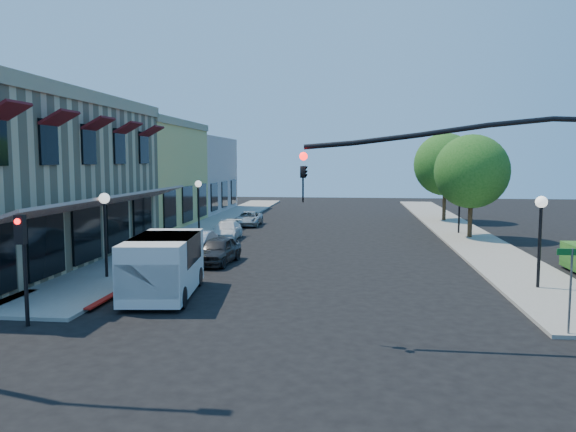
# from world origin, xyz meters

# --- Properties ---
(ground) EXTENTS (120.00, 120.00, 0.00)m
(ground) POSITION_xyz_m (0.00, 0.00, 0.00)
(ground) COLOR black
(ground) RESTS_ON ground
(sidewalk_left) EXTENTS (3.50, 50.00, 0.12)m
(sidewalk_left) POSITION_xyz_m (-8.75, 27.00, 0.06)
(sidewalk_left) COLOR gray
(sidewalk_left) RESTS_ON ground
(sidewalk_right) EXTENTS (3.50, 50.00, 0.12)m
(sidewalk_right) POSITION_xyz_m (8.75, 27.00, 0.06)
(sidewalk_right) COLOR gray
(sidewalk_right) RESTS_ON ground
(curb_red_strip) EXTENTS (0.25, 10.00, 0.06)m
(curb_red_strip) POSITION_xyz_m (-6.90, 8.00, 0.00)
(curb_red_strip) COLOR maroon
(curb_red_strip) RESTS_ON ground
(yellow_stucco_building) EXTENTS (10.00, 12.00, 7.60)m
(yellow_stucco_building) POSITION_xyz_m (-15.50, 26.00, 3.80)
(yellow_stucco_building) COLOR #DFC164
(yellow_stucco_building) RESTS_ON ground
(pink_stucco_building) EXTENTS (10.00, 12.00, 7.00)m
(pink_stucco_building) POSITION_xyz_m (-15.50, 38.00, 3.50)
(pink_stucco_building) COLOR beige
(pink_stucco_building) RESTS_ON ground
(street_tree_a) EXTENTS (4.56, 4.56, 6.48)m
(street_tree_a) POSITION_xyz_m (8.80, 22.00, 4.19)
(street_tree_a) COLOR black
(street_tree_a) RESTS_ON ground
(street_tree_b) EXTENTS (4.94, 4.94, 7.02)m
(street_tree_b) POSITION_xyz_m (8.80, 32.00, 4.54)
(street_tree_b) COLOR black
(street_tree_b) RESTS_ON ground
(signal_mast_arm) EXTENTS (8.01, 0.39, 6.00)m
(signal_mast_arm) POSITION_xyz_m (5.86, 1.50, 4.09)
(signal_mast_arm) COLOR black
(signal_mast_arm) RESTS_ON ground
(secondary_signal) EXTENTS (0.28, 0.42, 3.32)m
(secondary_signal) POSITION_xyz_m (-8.00, 1.41, 2.32)
(secondary_signal) COLOR black
(secondary_signal) RESTS_ON ground
(street_name_sign) EXTENTS (0.80, 0.06, 2.50)m
(street_name_sign) POSITION_xyz_m (7.50, 2.20, 1.70)
(street_name_sign) COLOR #595B5E
(street_name_sign) RESTS_ON ground
(lamppost_left_near) EXTENTS (0.44, 0.44, 3.57)m
(lamppost_left_near) POSITION_xyz_m (-8.50, 8.00, 2.74)
(lamppost_left_near) COLOR black
(lamppost_left_near) RESTS_ON ground
(lamppost_left_far) EXTENTS (0.44, 0.44, 3.57)m
(lamppost_left_far) POSITION_xyz_m (-8.50, 22.00, 2.74)
(lamppost_left_far) COLOR black
(lamppost_left_far) RESTS_ON ground
(lamppost_right_near) EXTENTS (0.44, 0.44, 3.57)m
(lamppost_right_near) POSITION_xyz_m (8.50, 8.00, 2.74)
(lamppost_right_near) COLOR black
(lamppost_right_near) RESTS_ON ground
(lamppost_right_far) EXTENTS (0.44, 0.44, 3.57)m
(lamppost_right_far) POSITION_xyz_m (8.50, 24.00, 2.74)
(lamppost_right_far) COLOR black
(lamppost_right_far) RESTS_ON ground
(white_van) EXTENTS (2.64, 5.10, 2.17)m
(white_van) POSITION_xyz_m (-5.19, 5.44, 1.25)
(white_van) COLOR silver
(white_van) RESTS_ON ground
(parked_car_a) EXTENTS (1.82, 3.84, 1.27)m
(parked_car_a) POSITION_xyz_m (-4.80, 12.00, 0.63)
(parked_car_a) COLOR black
(parked_car_a) RESTS_ON ground
(parked_car_b) EXTENTS (1.51, 4.15, 1.36)m
(parked_car_b) POSITION_xyz_m (-6.20, 13.00, 0.68)
(parked_car_b) COLOR #B8BABE
(parked_car_b) RESTS_ON ground
(parked_car_c) EXTENTS (1.71, 3.92, 1.12)m
(parked_car_c) POSITION_xyz_m (-6.20, 20.00, 0.56)
(parked_car_c) COLOR silver
(parked_car_c) RESTS_ON ground
(parked_car_d) EXTENTS (1.84, 3.85, 1.06)m
(parked_car_d) POSITION_xyz_m (-6.20, 27.40, 0.53)
(parked_car_d) COLOR #A4A8A9
(parked_car_d) RESTS_ON ground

